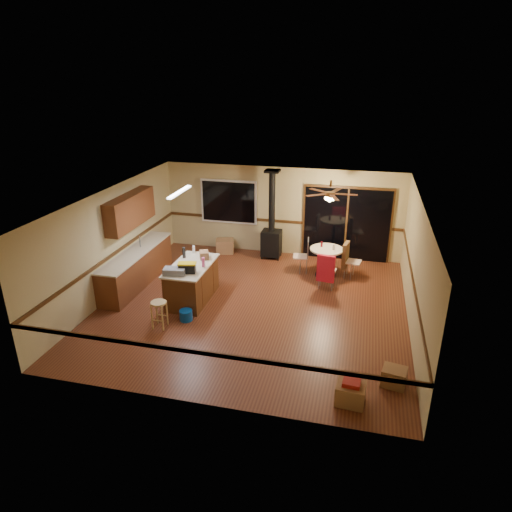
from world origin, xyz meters
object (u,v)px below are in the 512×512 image
(kitchen_island, at_px, (192,282))
(box_under_window, at_px, (225,246))
(wood_stove, at_px, (271,234))
(bar_stool, at_px, (159,314))
(toolbox_black, at_px, (187,268))
(chair_left, at_px, (305,252))
(blue_bucket, at_px, (186,315))
(dining_table, at_px, (326,257))
(box_corner_b, at_px, (394,377))
(chair_right, at_px, (346,256))
(box_corner_a, at_px, (350,394))
(toolbox_grey, at_px, (174,271))
(chair_near, at_px, (326,268))

(kitchen_island, distance_m, box_under_window, 3.11)
(wood_stove, distance_m, bar_stool, 4.71)
(wood_stove, height_order, box_under_window, wood_stove)
(toolbox_black, distance_m, chair_left, 3.55)
(bar_stool, distance_m, box_under_window, 4.49)
(toolbox_black, bearing_deg, blue_bucket, -76.32)
(blue_bucket, bearing_deg, wood_stove, 74.94)
(dining_table, bearing_deg, box_corner_b, -69.68)
(bar_stool, xyz_separation_m, chair_right, (3.72, 3.59, 0.29))
(blue_bucket, xyz_separation_m, box_corner_a, (3.66, -1.90, 0.06))
(kitchen_island, distance_m, toolbox_black, 0.70)
(bar_stool, height_order, blue_bucket, bar_stool)
(chair_right, bearing_deg, toolbox_black, -142.46)
(chair_right, distance_m, box_corner_b, 4.60)
(wood_stove, relative_size, toolbox_grey, 5.24)
(toolbox_grey, bearing_deg, wood_stove, 68.09)
(box_under_window, relative_size, box_corner_a, 1.11)
(bar_stool, relative_size, box_corner_b, 1.48)
(box_corner_a, bearing_deg, box_corner_b, 42.00)
(toolbox_black, bearing_deg, box_corner_a, -32.91)
(toolbox_grey, relative_size, toolbox_black, 1.30)
(dining_table, distance_m, chair_left, 0.61)
(chair_near, bearing_deg, box_under_window, 149.89)
(wood_stove, distance_m, toolbox_grey, 3.93)
(toolbox_black, height_order, chair_right, toolbox_black)
(chair_left, bearing_deg, toolbox_black, -130.94)
(toolbox_grey, bearing_deg, chair_left, 47.88)
(toolbox_black, distance_m, chair_right, 4.34)
(toolbox_grey, distance_m, bar_stool, 1.04)
(chair_right, distance_m, box_corner_a, 5.12)
(kitchen_island, height_order, wood_stove, wood_stove)
(chair_left, height_order, box_corner_a, chair_left)
(bar_stool, height_order, box_corner_b, bar_stool)
(kitchen_island, bearing_deg, bar_stool, -98.91)
(dining_table, distance_m, chair_right, 0.53)
(bar_stool, relative_size, chair_near, 0.87)
(bar_stool, xyz_separation_m, box_corner_a, (4.10, -1.50, -0.12))
(wood_stove, relative_size, chair_near, 3.60)
(toolbox_black, bearing_deg, bar_stool, -107.25)
(dining_table, distance_m, box_corner_b, 4.66)
(toolbox_black, bearing_deg, toolbox_grey, -146.46)
(chair_near, bearing_deg, box_corner_b, -66.12)
(wood_stove, height_order, box_corner_b, wood_stove)
(chair_near, bearing_deg, bar_stool, -141.27)
(box_corner_b, bearing_deg, chair_near, 113.88)
(blue_bucket, xyz_separation_m, box_corner_b, (4.38, -1.26, 0.04))
(toolbox_black, xyz_separation_m, chair_near, (2.98, 1.67, -0.40))
(wood_stove, xyz_separation_m, dining_table, (1.68, -0.93, -0.20))
(toolbox_grey, xyz_separation_m, chair_near, (3.22, 1.83, -0.38))
(chair_near, bearing_deg, kitchen_island, -157.91)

